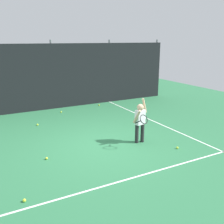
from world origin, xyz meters
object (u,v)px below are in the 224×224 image
at_px(tennis_ball_2, 47,158).
at_px(tennis_ball_4, 24,200).
at_px(tennis_ball_3, 37,125).
at_px(tennis_ball_0, 99,105).
at_px(tennis_ball_1, 61,112).
at_px(tennis_ball_5, 177,148).
at_px(tennis_player, 140,120).

bearing_deg(tennis_ball_2, tennis_ball_4, -117.90).
bearing_deg(tennis_ball_3, tennis_ball_4, -105.93).
distance_m(tennis_ball_0, tennis_ball_1, 1.98).
relative_size(tennis_ball_1, tennis_ball_4, 1.00).
bearing_deg(tennis_ball_4, tennis_ball_1, 65.95).
bearing_deg(tennis_ball_5, tennis_ball_4, -172.96).
bearing_deg(tennis_ball_0, tennis_player, -100.56).
relative_size(tennis_ball_0, tennis_ball_2, 1.00).
xyz_separation_m(tennis_player, tennis_ball_1, (-1.08, 4.36, -0.69)).
distance_m(tennis_player, tennis_ball_2, 2.89).
bearing_deg(tennis_ball_5, tennis_ball_2, 162.54).
bearing_deg(tennis_player, tennis_ball_1, 92.01).
relative_size(tennis_ball_2, tennis_ball_3, 1.00).
bearing_deg(tennis_ball_5, tennis_ball_0, 88.10).
xyz_separation_m(tennis_ball_1, tennis_ball_2, (-1.73, -4.18, 0.00)).
height_order(tennis_ball_2, tennis_ball_3, same).
bearing_deg(tennis_ball_4, tennis_ball_5, 7.04).
xyz_separation_m(tennis_ball_1, tennis_ball_4, (-2.59, -5.81, 0.00)).
xyz_separation_m(tennis_player, tennis_ball_5, (0.69, -0.92, -0.69)).
distance_m(tennis_ball_2, tennis_ball_4, 1.85).
xyz_separation_m(tennis_player, tennis_ball_4, (-3.67, -1.45, -0.69)).
distance_m(tennis_player, tennis_ball_4, 4.01).
xyz_separation_m(tennis_ball_1, tennis_ball_3, (-1.29, -1.25, 0.00)).
bearing_deg(tennis_ball_2, tennis_ball_3, 81.53).
height_order(tennis_player, tennis_ball_0, tennis_player).
xyz_separation_m(tennis_ball_3, tennis_ball_4, (-1.30, -4.56, 0.00)).
distance_m(tennis_ball_2, tennis_ball_5, 3.66).
xyz_separation_m(tennis_ball_0, tennis_ball_2, (-3.68, -4.50, 0.00)).
xyz_separation_m(tennis_ball_2, tennis_ball_3, (0.44, 2.93, 0.00)).
distance_m(tennis_ball_2, tennis_ball_3, 2.96).
bearing_deg(tennis_ball_0, tennis_ball_5, -91.90).
bearing_deg(tennis_ball_4, tennis_ball_0, 53.49).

